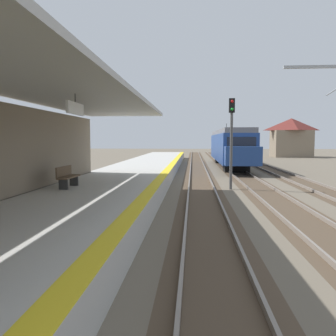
{
  "coord_description": "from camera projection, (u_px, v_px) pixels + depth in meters",
  "views": [
    {
      "loc": [
        1.4,
        1.83,
        2.87
      ],
      "look_at": [
        0.73,
        11.03,
        2.1
      ],
      "focal_mm": 36.5,
      "sensor_mm": 36.0,
      "label": 1
    }
  ],
  "objects": [
    {
      "name": "platform_bench",
      "position": [
        67.0,
        176.0,
        14.01
      ],
      "size": [
        0.45,
        1.6,
        0.88
      ],
      "color": "brown",
      "rests_on": "station_platform"
    },
    {
      "name": "distant_trackside_house",
      "position": [
        291.0,
        137.0,
        56.64
      ],
      "size": [
        6.6,
        5.28,
        6.4
      ],
      "color": "#7F705B",
      "rests_on": "ground"
    },
    {
      "name": "station_platform",
      "position": [
        101.0,
        196.0,
        14.57
      ],
      "size": [
        5.0,
        80.0,
        0.91
      ],
      "color": "#B7B5AD",
      "rests_on": "ground"
    },
    {
      "name": "track_pair_nearest_platform",
      "position": [
        202.0,
        192.0,
        18.26
      ],
      "size": [
        2.34,
        120.0,
        0.16
      ],
      "color": "#4C3D2D",
      "rests_on": "ground"
    },
    {
      "name": "track_pair_middle",
      "position": [
        266.0,
        193.0,
        18.02
      ],
      "size": [
        2.34,
        120.0,
        0.16
      ],
      "color": "#4C3D2D",
      "rests_on": "ground"
    },
    {
      "name": "approaching_train",
      "position": [
        230.0,
        146.0,
        36.01
      ],
      "size": [
        2.93,
        19.6,
        4.76
      ],
      "color": "navy",
      "rests_on": "ground"
    },
    {
      "name": "track_pair_far_side",
      "position": [
        333.0,
        194.0,
        17.77
      ],
      "size": [
        2.34,
        120.0,
        0.16
      ],
      "color": "#4C3D2D",
      "rests_on": "ground"
    },
    {
      "name": "rail_signal_post",
      "position": [
        231.0,
        134.0,
        19.47
      ],
      "size": [
        0.32,
        0.34,
        5.2
      ],
      "color": "#4C4C4C",
      "rests_on": "ground"
    }
  ]
}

